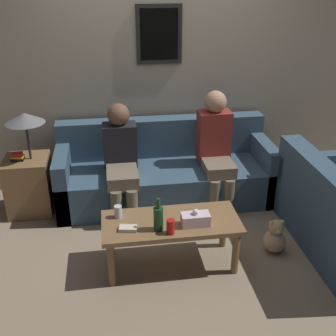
# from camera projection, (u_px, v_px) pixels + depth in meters

# --- Properties ---
(ground_plane) EXTENTS (16.00, 16.00, 0.00)m
(ground_plane) POSITION_uv_depth(u_px,v_px,m) (172.00, 220.00, 4.30)
(ground_plane) COLOR gray
(wall_back) EXTENTS (9.00, 0.08, 2.60)m
(wall_back) POSITION_uv_depth(u_px,v_px,m) (159.00, 72.00, 4.58)
(wall_back) COLOR #9E937F
(wall_back) RESTS_ON ground_plane
(couch_main) EXTENTS (2.29, 0.84, 0.83)m
(couch_main) POSITION_uv_depth(u_px,v_px,m) (165.00, 173.00, 4.62)
(couch_main) COLOR #385166
(couch_main) RESTS_ON ground_plane
(coffee_table) EXTENTS (1.14, 0.50, 0.44)m
(coffee_table) POSITION_uv_depth(u_px,v_px,m) (171.00, 227.00, 3.51)
(coffee_table) COLOR olive
(coffee_table) RESTS_ON ground_plane
(side_table_with_lamp) EXTENTS (0.47, 0.44, 1.07)m
(side_table_with_lamp) POSITION_uv_depth(u_px,v_px,m) (29.00, 178.00, 4.31)
(side_table_with_lamp) COLOR olive
(side_table_with_lamp) RESTS_ON ground_plane
(wine_bottle) EXTENTS (0.08, 0.08, 0.28)m
(wine_bottle) POSITION_uv_depth(u_px,v_px,m) (158.00, 218.00, 3.32)
(wine_bottle) COLOR #19421E
(wine_bottle) RESTS_ON coffee_table
(drinking_glass) EXTENTS (0.06, 0.06, 0.11)m
(drinking_glass) POSITION_uv_depth(u_px,v_px,m) (118.00, 212.00, 3.51)
(drinking_glass) COLOR silver
(drinking_glass) RESTS_ON coffee_table
(book_stack) EXTENTS (0.15, 0.10, 0.03)m
(book_stack) POSITION_uv_depth(u_px,v_px,m) (128.00, 228.00, 3.35)
(book_stack) COLOR beige
(book_stack) RESTS_ON coffee_table
(soda_can) EXTENTS (0.07, 0.07, 0.12)m
(soda_can) POSITION_uv_depth(u_px,v_px,m) (171.00, 227.00, 3.29)
(soda_can) COLOR red
(soda_can) RESTS_ON coffee_table
(tissue_box) EXTENTS (0.23, 0.12, 0.15)m
(tissue_box) POSITION_uv_depth(u_px,v_px,m) (195.00, 219.00, 3.41)
(tissue_box) COLOR silver
(tissue_box) RESTS_ON coffee_table
(person_left) EXTENTS (0.34, 0.65, 1.12)m
(person_left) POSITION_uv_depth(u_px,v_px,m) (121.00, 156.00, 4.25)
(person_left) COLOR #756651
(person_left) RESTS_ON ground_plane
(person_right) EXTENTS (0.34, 0.59, 1.20)m
(person_right) POSITION_uv_depth(u_px,v_px,m) (216.00, 145.00, 4.40)
(person_right) COLOR #756651
(person_right) RESTS_ON ground_plane
(teddy_bear) EXTENTS (0.21, 0.21, 0.32)m
(teddy_bear) POSITION_uv_depth(u_px,v_px,m) (275.00, 238.00, 3.78)
(teddy_bear) COLOR tan
(teddy_bear) RESTS_ON ground_plane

